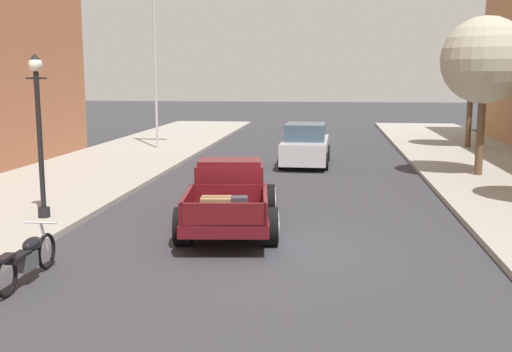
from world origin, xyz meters
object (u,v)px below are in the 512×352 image
(hotrod_truck_maroon, at_px, (230,195))
(street_tree_third, at_px, (472,61))
(street_lamp_near, at_px, (39,124))
(motorcycle_parked, at_px, (27,257))
(street_tree_second, at_px, (485,61))
(flagpole, at_px, (159,25))
(car_background_silver, at_px, (305,146))

(hotrod_truck_maroon, height_order, street_tree_third, street_tree_third)
(hotrod_truck_maroon, distance_m, street_lamp_near, 4.76)
(motorcycle_parked, height_order, street_tree_second, street_tree_second)
(motorcycle_parked, xyz_separation_m, street_tree_second, (10.14, 11.84, 3.55))
(motorcycle_parked, height_order, street_tree_third, street_tree_third)
(flagpole, relative_size, street_tree_third, 1.69)
(motorcycle_parked, relative_size, street_tree_third, 0.39)
(car_background_silver, xyz_separation_m, street_tree_third, (7.43, 5.72, 3.40))
(flagpole, bearing_deg, street_tree_third, 8.41)
(street_tree_second, bearing_deg, street_lamp_near, -146.52)
(car_background_silver, height_order, street_tree_third, street_tree_third)
(street_tree_third, bearing_deg, hotrod_truck_maroon, -118.93)
(street_lamp_near, bearing_deg, street_tree_third, 50.61)
(motorcycle_parked, distance_m, car_background_silver, 15.00)
(hotrod_truck_maroon, bearing_deg, motorcycle_parked, -123.11)
(street_lamp_near, bearing_deg, hotrod_truck_maroon, 3.26)
(hotrod_truck_maroon, height_order, flagpole, flagpole)
(hotrod_truck_maroon, xyz_separation_m, street_tree_third, (8.77, 15.86, 3.42))
(flagpole, height_order, street_tree_third, flagpole)
(street_tree_third, bearing_deg, flagpole, -171.59)
(motorcycle_parked, relative_size, flagpole, 0.23)
(flagpole, distance_m, street_tree_third, 14.52)
(street_tree_second, xyz_separation_m, street_tree_third, (1.42, 8.30, 0.18))
(car_background_silver, relative_size, street_tree_second, 0.82)
(hotrod_truck_maroon, bearing_deg, car_background_silver, 82.51)
(car_background_silver, distance_m, street_tree_third, 9.98)
(street_tree_second, relative_size, street_tree_third, 0.98)
(hotrod_truck_maroon, height_order, car_background_silver, car_background_silver)
(motorcycle_parked, xyz_separation_m, street_lamp_near, (-1.68, 4.02, 1.94))
(hotrod_truck_maroon, height_order, street_lamp_near, street_lamp_near)
(car_background_silver, xyz_separation_m, street_lamp_near, (-5.80, -10.39, 1.62))
(hotrod_truck_maroon, distance_m, street_tree_third, 18.44)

